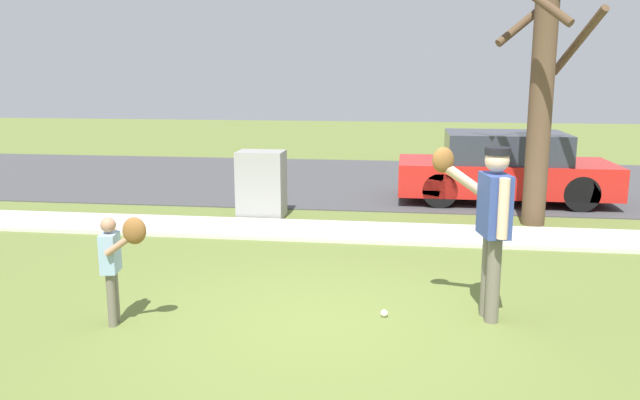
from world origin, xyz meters
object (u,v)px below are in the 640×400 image
at_px(street_tree_near, 543,76).
at_px(parked_hatchback_red, 504,168).
at_px(person_child, 116,255).
at_px(person_adult, 490,214).
at_px(baseball, 384,313).
at_px(utility_cabinet, 261,184).

relative_size(street_tree_near, parked_hatchback_red, 1.12).
bearing_deg(person_child, person_adult, 0.81).
height_order(person_child, baseball, person_child).
bearing_deg(parked_hatchback_red, person_adult, 80.29).
relative_size(person_adult, parked_hatchback_red, 0.43).
bearing_deg(person_adult, person_child, 0.81).
bearing_deg(street_tree_near, parked_hatchback_red, 96.97).
relative_size(person_adult, person_child, 1.55).
bearing_deg(baseball, street_tree_near, 62.48).
distance_m(person_adult, baseball, 1.46).
height_order(person_adult, person_child, person_adult).
bearing_deg(street_tree_near, utility_cabinet, -179.05).
height_order(utility_cabinet, street_tree_near, street_tree_near).
distance_m(street_tree_near, parked_hatchback_red, 2.56).
distance_m(baseball, parked_hatchback_red, 6.59).
relative_size(baseball, parked_hatchback_red, 0.02).
height_order(person_adult, baseball, person_adult).
distance_m(utility_cabinet, parked_hatchback_red, 4.73).
height_order(utility_cabinet, parked_hatchback_red, parked_hatchback_red).
bearing_deg(baseball, person_child, -167.36).
bearing_deg(street_tree_near, person_adult, -106.63).
height_order(person_child, street_tree_near, street_tree_near).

